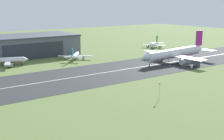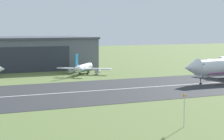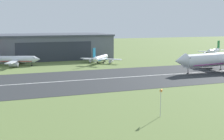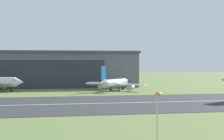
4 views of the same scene
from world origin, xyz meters
name	(u,v)px [view 2 (image 2 of 4)]	position (x,y,z in m)	size (l,w,h in m)	color
runway_strip	(28,95)	(0.00, 123.75, 0.03)	(415.18, 43.68, 0.06)	#2B2D30
runway_centreline	(28,95)	(0.00, 123.75, 0.07)	(373.67, 0.70, 0.01)	silver
hangar_building	(12,53)	(12.26, 198.07, 6.88)	(67.42, 35.34, 13.72)	slate
airplane_parked_west	(84,68)	(32.39, 165.54, 2.53)	(19.59, 19.02, 8.30)	silver
windsock_pole	(185,97)	(17.11, 76.54, 5.41)	(1.89, 2.18, 6.05)	#B7B7BC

